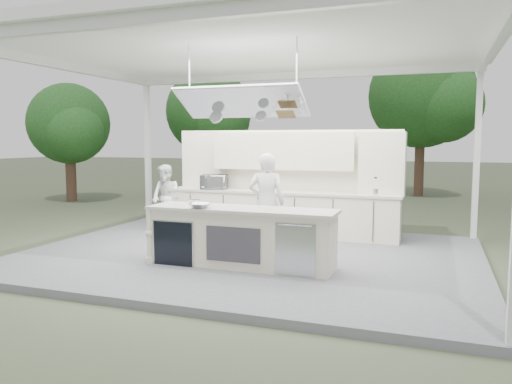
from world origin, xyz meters
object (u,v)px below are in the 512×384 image
at_px(demo_island, 240,237).
at_px(back_counter, 281,213).
at_px(head_chef, 267,203).
at_px(sous_chef, 166,197).

distance_m(demo_island, back_counter, 2.82).
relative_size(head_chef, sous_chef, 1.21).
bearing_deg(back_counter, sous_chef, -172.33).
bearing_deg(back_counter, head_chef, -81.74).
bearing_deg(head_chef, demo_island, 74.68).
relative_size(demo_island, head_chef, 1.72).
distance_m(back_counter, head_chef, 1.72).
height_order(back_counter, sous_chef, sous_chef).
relative_size(back_counter, head_chef, 2.82).
height_order(demo_island, sous_chef, sous_chef).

